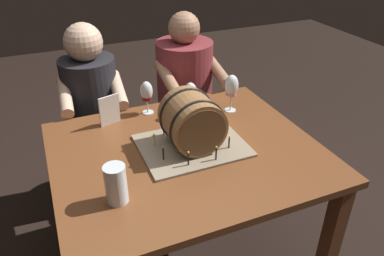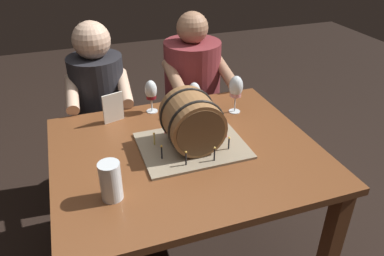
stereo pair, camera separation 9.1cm
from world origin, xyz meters
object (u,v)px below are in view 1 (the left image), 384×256
(barrel_cake, at_px, (192,124))
(menu_card, at_px, (109,110))
(person_seated_left, at_px, (96,125))
(wine_glass_red, at_px, (147,93))
(person_seated_right, at_px, (185,105))
(wine_glass_rose, at_px, (231,87))
(dining_table, at_px, (187,169))
(beer_pint, at_px, (116,185))
(wine_glass_empty, at_px, (190,93))

(barrel_cake, bearing_deg, menu_card, 130.26)
(barrel_cake, distance_m, person_seated_left, 0.89)
(wine_glass_red, relative_size, person_seated_right, 0.15)
(person_seated_left, height_order, person_seated_right, person_seated_right)
(barrel_cake, xyz_separation_m, person_seated_left, (-0.33, 0.75, -0.33))
(wine_glass_red, relative_size, wine_glass_rose, 0.87)
(barrel_cake, xyz_separation_m, wine_glass_rose, (0.33, 0.25, 0.02))
(wine_glass_rose, bearing_deg, dining_table, -144.39)
(barrel_cake, relative_size, person_seated_right, 0.41)
(wine_glass_red, xyz_separation_m, person_seated_right, (0.36, 0.35, -0.31))
(barrel_cake, height_order, wine_glass_red, barrel_cake)
(menu_card, xyz_separation_m, person_seated_left, (-0.03, 0.40, -0.29))
(dining_table, relative_size, beer_pint, 7.57)
(wine_glass_rose, relative_size, person_seated_left, 0.18)
(wine_glass_rose, xyz_separation_m, menu_card, (-0.63, 0.11, -0.06))
(beer_pint, height_order, menu_card, menu_card)
(wine_glass_empty, relative_size, menu_card, 1.19)
(wine_glass_empty, distance_m, beer_pint, 0.73)
(person_seated_left, bearing_deg, menu_card, -85.20)
(wine_glass_red, bearing_deg, person_seated_right, 44.66)
(wine_glass_rose, xyz_separation_m, person_seated_left, (-0.67, 0.50, -0.35))
(wine_glass_empty, xyz_separation_m, person_seated_left, (-0.44, 0.47, -0.34))
(beer_pint, bearing_deg, barrel_cake, 30.12)
(barrel_cake, bearing_deg, wine_glass_rose, 36.85)
(barrel_cake, xyz_separation_m, wine_glass_red, (-0.09, 0.40, -0.00))
(beer_pint, bearing_deg, wine_glass_empty, 45.03)
(dining_table, height_order, beer_pint, beer_pint)
(person_seated_right, bearing_deg, dining_table, -111.43)
(wine_glass_red, distance_m, wine_glass_empty, 0.23)
(wine_glass_red, height_order, wine_glass_rose, wine_glass_rose)
(dining_table, distance_m, barrel_cake, 0.23)
(beer_pint, distance_m, person_seated_left, 1.03)
(barrel_cake, bearing_deg, wine_glass_empty, 68.57)
(barrel_cake, bearing_deg, beer_pint, -149.88)
(menu_card, bearing_deg, barrel_cake, -66.28)
(menu_card, bearing_deg, wine_glass_red, -4.49)
(barrel_cake, height_order, person_seated_right, person_seated_right)
(barrel_cake, relative_size, person_seated_left, 0.41)
(dining_table, distance_m, wine_glass_empty, 0.41)
(wine_glass_rose, xyz_separation_m, beer_pint, (-0.74, -0.48, -0.07))
(dining_table, height_order, wine_glass_rose, wine_glass_rose)
(menu_card, bearing_deg, wine_glass_empty, -26.93)
(person_seated_right, bearing_deg, wine_glass_red, -135.34)
(beer_pint, bearing_deg, person_seated_left, 85.97)
(wine_glass_red, xyz_separation_m, person_seated_left, (-0.24, 0.35, -0.33))
(wine_glass_rose, bearing_deg, person_seated_left, 142.87)
(wine_glass_rose, bearing_deg, wine_glass_red, 160.25)
(dining_table, relative_size, barrel_cake, 2.51)
(person_seated_left, bearing_deg, wine_glass_empty, -46.82)
(wine_glass_rose, relative_size, beer_pint, 1.31)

